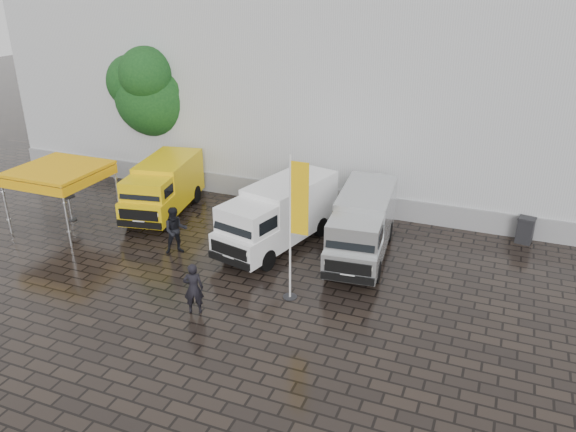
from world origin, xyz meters
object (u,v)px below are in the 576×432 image
at_px(van_yellow, 163,189).
at_px(flagpole, 295,222).
at_px(van_silver, 362,227).
at_px(person_front, 193,288).
at_px(canopy_tent, 58,171).
at_px(wheelie_bin, 525,230).
at_px(van_white, 278,217).
at_px(person_tent, 176,230).
at_px(cocktail_table, 70,208).

xyz_separation_m(van_yellow, flagpole, (8.37, -4.76, 1.68)).
height_order(van_silver, person_front, van_silver).
relative_size(canopy_tent, wheelie_bin, 3.12).
distance_m(van_white, flagpole, 4.48).
bearing_deg(person_tent, person_front, -88.34).
bearing_deg(person_front, person_tent, -75.45).
bearing_deg(van_silver, flagpole, -113.45).
relative_size(van_white, cocktail_table, 5.19).
height_order(canopy_tent, person_tent, canopy_tent).
bearing_deg(wheelie_bin, van_white, -146.75).
relative_size(van_yellow, cocktail_table, 4.59).
bearing_deg(canopy_tent, flagpole, -9.57).
relative_size(cocktail_table, person_front, 0.64).
distance_m(van_yellow, van_silver, 9.68).
bearing_deg(cocktail_table, person_tent, -9.21).
relative_size(van_white, person_tent, 3.10).
height_order(flagpole, person_tent, flagpole).
bearing_deg(wheelie_bin, cocktail_table, -155.27).
xyz_separation_m(van_yellow, person_front, (5.58, -6.78, -0.33)).
xyz_separation_m(van_yellow, wheelie_bin, (15.67, 2.97, -0.67)).
xyz_separation_m(canopy_tent, person_tent, (6.05, -0.46, -1.58)).
bearing_deg(van_yellow, wheelie_bin, 0.29).
distance_m(van_yellow, cocktail_table, 4.26).
relative_size(van_white, van_silver, 1.03).
bearing_deg(wheelie_bin, van_yellow, -159.66).
relative_size(van_silver, cocktail_table, 5.04).
bearing_deg(van_white, flagpole, -45.45).
distance_m(person_front, person_tent, 4.58).
height_order(van_white, cocktail_table, van_white).
xyz_separation_m(cocktail_table, person_tent, (6.26, -1.01, 0.39)).
relative_size(van_silver, person_front, 3.25).
distance_m(wheelie_bin, person_front, 14.03).
bearing_deg(canopy_tent, person_front, -24.06).
height_order(van_white, van_silver, van_white).
height_order(flagpole, person_front, flagpole).
xyz_separation_m(van_yellow, canopy_tent, (-3.37, -2.78, 1.32)).
distance_m(canopy_tent, person_front, 9.94).
distance_m(van_yellow, person_tent, 4.22).
relative_size(van_silver, person_tent, 3.01).
height_order(wheelie_bin, person_tent, person_tent).
height_order(van_yellow, van_white, van_white).
relative_size(van_yellow, person_tent, 2.74).
height_order(canopy_tent, person_front, canopy_tent).
relative_size(cocktail_table, wheelie_bin, 1.05).
bearing_deg(person_tent, van_white, -7.31).
relative_size(van_white, wheelie_bin, 5.43).
xyz_separation_m(wheelie_bin, person_tent, (-12.99, -6.21, 0.42)).
distance_m(van_white, person_tent, 4.12).
bearing_deg(van_silver, person_tent, -166.19).
bearing_deg(van_silver, cocktail_table, -179.33).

